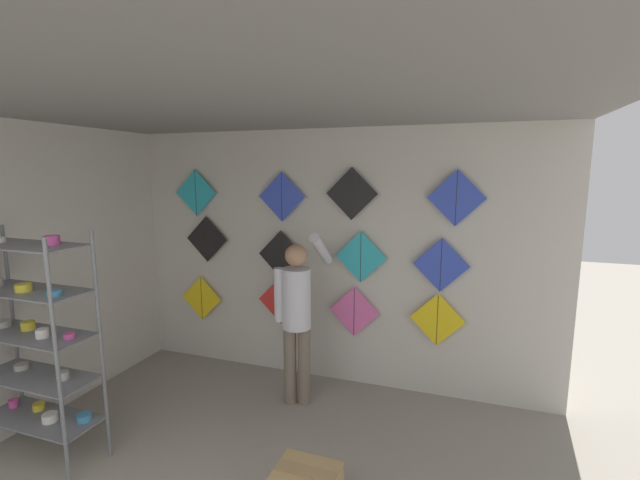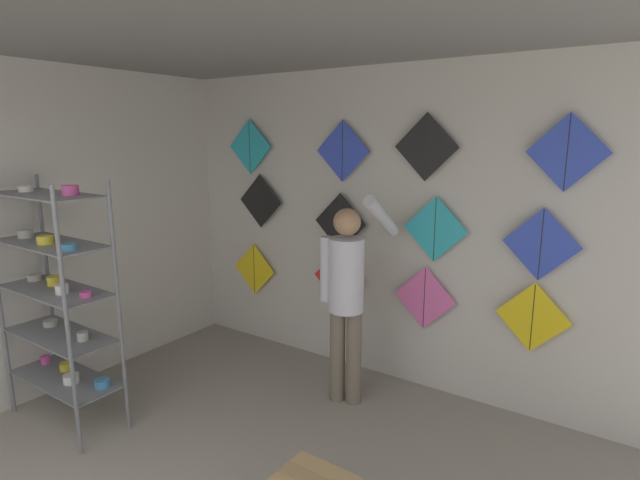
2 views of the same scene
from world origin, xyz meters
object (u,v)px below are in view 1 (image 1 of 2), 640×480
at_px(kite_3, 437,320).
at_px(kite_5, 281,255).
at_px(kite_2, 354,312).
at_px(kite_9, 282,197).
at_px(shelf_rack, 33,337).
at_px(kite_10, 352,194).
at_px(kite_8, 196,193).
at_px(kite_7, 441,265).
at_px(shopkeeper, 297,309).
at_px(kite_0, 202,298).
at_px(kite_4, 207,239).
at_px(kite_1, 281,301).
at_px(kite_11, 456,198).
at_px(kite_6, 361,257).

xyz_separation_m(kite_3, kite_5, (-1.74, 0.00, 0.56)).
relative_size(kite_2, kite_9, 1.00).
distance_m(shelf_rack, kite_10, 3.08).
distance_m(kite_8, kite_9, 1.12).
bearing_deg(kite_10, kite_7, 0.00).
height_order(shopkeeper, kite_5, shopkeeper).
xyz_separation_m(kite_0, kite_4, (0.11, 0.00, 0.75)).
bearing_deg(shelf_rack, kite_9, 58.43).
xyz_separation_m(shopkeeper, kite_1, (-0.43, 0.55, -0.12)).
height_order(shopkeeper, kite_10, kite_10).
bearing_deg(kite_3, kite_9, 180.00).
height_order(kite_2, kite_5, kite_5).
distance_m(kite_2, kite_3, 0.88).
height_order(shopkeeper, kite_1, shopkeeper).
bearing_deg(kite_11, kite_0, 180.00).
height_order(shelf_rack, kite_10, kite_10).
distance_m(shelf_rack, kite_2, 2.93).
xyz_separation_m(kite_5, kite_10, (0.82, 0.00, 0.70)).
bearing_deg(kite_11, kite_3, 180.00).
bearing_deg(kite_4, kite_5, 0.00).
relative_size(kite_5, kite_10, 1.00).
xyz_separation_m(kite_8, kite_10, (1.91, 0.00, 0.02)).
relative_size(kite_2, kite_4, 1.00).
bearing_deg(kite_3, kite_10, 180.00).
xyz_separation_m(kite_9, kite_10, (0.80, 0.00, 0.05)).
bearing_deg(kite_0, kite_1, 0.00).
height_order(kite_0, kite_10, kite_10).
xyz_separation_m(kite_2, kite_10, (-0.04, 0.00, 1.28)).
height_order(kite_1, kite_2, kite_1).
xyz_separation_m(kite_2, kite_11, (1.00, 0.00, 1.25)).
bearing_deg(kite_7, kite_6, 180.00).
relative_size(kite_2, kite_7, 1.00).
height_order(shelf_rack, kite_5, shelf_rack).
height_order(shelf_rack, kite_0, shelf_rack).
xyz_separation_m(kite_3, kite_10, (-0.92, 0.00, 1.27)).
relative_size(kite_1, kite_10, 1.00).
bearing_deg(shopkeeper, kite_8, 145.90).
bearing_deg(kite_9, kite_8, 180.00).
height_order(kite_4, kite_10, kite_10).
bearing_deg(kite_1, kite_2, 0.00).
relative_size(kite_5, kite_11, 1.00).
height_order(kite_3, kite_11, kite_11).
distance_m(kite_7, kite_10, 1.16).
xyz_separation_m(kite_0, kite_6, (2.01, 0.00, 0.65)).
distance_m(kite_3, kite_10, 1.56).
height_order(shelf_rack, kite_11, kite_11).
xyz_separation_m(kite_2, kite_6, (0.06, 0.00, 0.61)).
distance_m(shelf_rack, kite_7, 3.63).
xyz_separation_m(shelf_rack, kite_0, (0.15, 2.04, -0.25)).
relative_size(shopkeeper, kite_0, 3.18).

